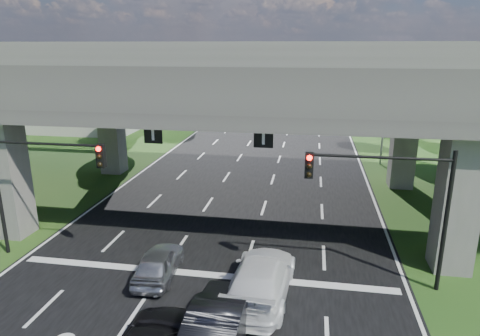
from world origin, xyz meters
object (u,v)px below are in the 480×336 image
(signal_right, at_px, (392,193))
(streetlight_beyond, at_px, (362,80))
(car_white, at_px, (261,278))
(signal_left, at_px, (36,174))
(streetlight_far, at_px, (381,96))
(car_silver, at_px, (159,263))
(car_dark, at_px, (219,322))

(signal_right, xyz_separation_m, streetlight_beyond, (2.27, 36.06, 1.66))
(signal_right, distance_m, car_white, 6.28)
(signal_left, distance_m, streetlight_beyond, 40.30)
(streetlight_far, height_order, streetlight_beyond, same)
(signal_left, distance_m, car_silver, 7.02)
(signal_right, bearing_deg, car_silver, -174.41)
(signal_right, height_order, car_white, signal_right)
(car_silver, height_order, car_white, car_white)
(streetlight_beyond, bearing_deg, streetlight_far, -90.00)
(signal_right, distance_m, streetlight_beyond, 36.17)
(streetlight_beyond, xyz_separation_m, car_silver, (-11.90, -37.00, -5.15))
(signal_left, xyz_separation_m, car_silver, (6.02, -0.94, -3.49))
(streetlight_far, relative_size, car_silver, 2.54)
(streetlight_beyond, relative_size, car_dark, 1.95)
(signal_left, height_order, car_dark, signal_left)
(signal_left, bearing_deg, streetlight_beyond, 63.57)
(car_silver, bearing_deg, car_white, 166.19)
(streetlight_far, distance_m, car_white, 23.54)
(signal_right, relative_size, car_white, 1.04)
(signal_right, relative_size, car_silver, 1.52)
(signal_right, distance_m, car_silver, 10.28)
(signal_left, bearing_deg, car_white, -9.40)
(signal_right, distance_m, car_dark, 8.43)
(streetlight_far, bearing_deg, signal_left, -131.78)
(streetlight_far, distance_m, car_dark, 26.70)
(streetlight_far, xyz_separation_m, streetlight_beyond, (0.00, 16.00, 0.00))
(signal_right, distance_m, signal_left, 15.65)
(signal_left, relative_size, car_dark, 1.17)
(signal_left, relative_size, streetlight_far, 0.60)
(streetlight_beyond, bearing_deg, car_white, -100.93)
(car_white, bearing_deg, car_silver, -6.54)
(streetlight_far, bearing_deg, streetlight_beyond, 90.00)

